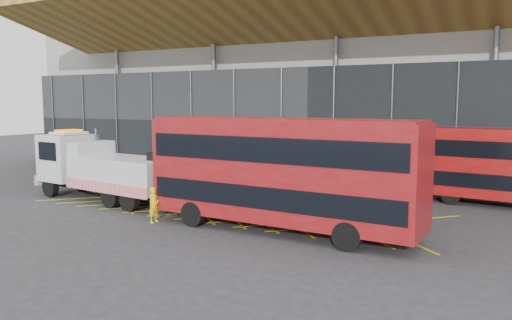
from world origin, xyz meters
The scene contains 6 objects.
ground_plane centered at (0.00, 0.00, 0.00)m, with size 120.00×120.00×0.00m, color #2B2C2E.
road_markings centered at (2.40, 0.00, 0.01)m, with size 21.56×7.16×0.01m.
construction_building centered at (1.92, 18.40, 8.98)m, with size 55.00×23.97×18.00m.
recovery_truck centered at (-5.16, -1.63, 1.83)m, with size 11.41×3.95×3.95m.
bus_towed centered at (6.63, -3.18, 2.69)m, with size 12.03×3.46×4.84m.
worker centered at (0.80, -4.40, 0.81)m, with size 0.59×0.39×1.63m, color yellow.
Camera 1 is at (15.39, -22.11, 5.50)m, focal length 35.00 mm.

